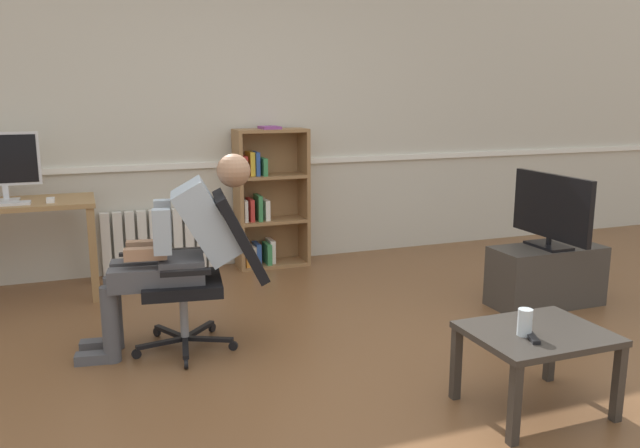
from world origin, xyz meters
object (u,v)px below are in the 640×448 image
at_px(computer_mouse, 51,200).
at_px(drinking_glass, 525,322).
at_px(spare_remote, 532,337).
at_px(tv_stand, 546,276).
at_px(tv_screen, 551,209).
at_px(coffee_table, 537,342).
at_px(person_seated, 179,247).
at_px(computer_desk, 4,218).
at_px(office_chair, 209,265).
at_px(bookshelf, 267,201).
at_px(imac_monitor, 3,162).
at_px(radiator, 160,241).

xyz_separation_m(computer_mouse, drinking_glass, (2.14, -2.66, -0.29)).
bearing_deg(spare_remote, tv_stand, -110.81).
bearing_deg(tv_screen, coffee_table, 138.52).
xyz_separation_m(person_seated, drinking_glass, (1.41, -1.41, -0.16)).
distance_m(computer_desk, tv_screen, 4.00).
xyz_separation_m(person_seated, tv_stand, (2.64, -0.12, -0.42)).
height_order(computer_mouse, person_seated, person_seated).
bearing_deg(drinking_glass, tv_stand, 46.27).
xyz_separation_m(tv_stand, tv_screen, (0.00, -0.00, 0.50)).
bearing_deg(tv_screen, office_chair, 88.20).
height_order(computer_desk, tv_screen, tv_screen).
bearing_deg(drinking_glass, bookshelf, 97.01).
height_order(tv_screen, coffee_table, tv_screen).
relative_size(computer_desk, tv_screen, 1.63).
bearing_deg(computer_desk, computer_mouse, -19.87).
height_order(computer_desk, imac_monitor, imac_monitor).
distance_m(office_chair, drinking_glass, 1.85).
bearing_deg(tv_stand, drinking_glass, -133.73).
bearing_deg(bookshelf, computer_mouse, -166.75).
bearing_deg(coffee_table, spare_remote, -141.78).
bearing_deg(person_seated, computer_desk, -134.09).
relative_size(tv_stand, tv_screen, 1.06).
xyz_separation_m(office_chair, coffee_table, (1.33, -1.36, -0.17)).
bearing_deg(tv_screen, bookshelf, 42.41).
xyz_separation_m(bookshelf, coffee_table, (0.48, -3.05, -0.24)).
bearing_deg(radiator, tv_screen, -36.52).
bearing_deg(coffee_table, bookshelf, 98.92).
bearing_deg(drinking_glass, radiator, 112.51).
xyz_separation_m(computer_desk, tv_stand, (3.70, -1.50, -0.42)).
relative_size(computer_mouse, drinking_glass, 0.77).
height_order(bookshelf, tv_stand, bookshelf).
bearing_deg(computer_mouse, radiator, 31.75).
bearing_deg(spare_remote, radiator, -46.00).
xyz_separation_m(office_chair, drinking_glass, (1.23, -1.38, -0.04)).
distance_m(imac_monitor, person_seated, 1.83).
height_order(computer_mouse, coffee_table, computer_mouse).
bearing_deg(drinking_glass, imac_monitor, 130.55).
height_order(computer_mouse, drinking_glass, computer_mouse).
height_order(radiator, office_chair, office_chair).
relative_size(office_chair, spare_remote, 6.41).
height_order(tv_stand, coffee_table, tv_stand).
relative_size(tv_stand, coffee_table, 1.27).
xyz_separation_m(coffee_table, drinking_glass, (-0.10, -0.03, 0.12)).
xyz_separation_m(imac_monitor, person_seated, (1.04, -1.45, -0.40)).
bearing_deg(office_chair, bookshelf, 161.39).
bearing_deg(tv_stand, office_chair, 177.76).
xyz_separation_m(tv_stand, spare_remote, (-1.23, -1.34, 0.20)).
height_order(radiator, person_seated, person_seated).
bearing_deg(tv_screen, person_seated, 87.82).
bearing_deg(office_chair, computer_desk, -130.39).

